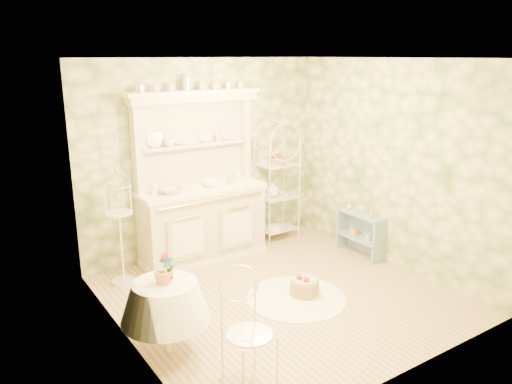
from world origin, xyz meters
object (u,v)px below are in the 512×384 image
side_shelf (361,235)px  round_table (166,318)px  cafe_chair (249,341)px  kitchen_dresser (201,178)px  bakers_rack (277,184)px  birdcage_stand (120,229)px  floor_basket (304,286)px

side_shelf → round_table: size_ratio=0.98×
side_shelf → cafe_chair: size_ratio=0.89×
kitchen_dresser → side_shelf: kitchen_dresser is taller
kitchen_dresser → bakers_rack: kitchen_dresser is taller
side_shelf → cafe_chair: (-2.84, -1.51, 0.09)m
kitchen_dresser → side_shelf: bearing=-31.4°
round_table → kitchen_dresser: bearing=53.6°
round_table → birdcage_stand: size_ratio=0.50×
birdcage_stand → cafe_chair: bearing=-84.3°
round_table → floor_basket: (1.82, 0.19, -0.24)m
floor_basket → kitchen_dresser: bearing=105.4°
round_table → birdcage_stand: bearing=84.6°
round_table → cafe_chair: (0.41, -0.81, 0.04)m
floor_basket → cafe_chair: bearing=-144.9°
round_table → cafe_chair: size_ratio=0.90×
kitchen_dresser → floor_basket: (0.46, -1.66, -1.03)m
side_shelf → cafe_chair: 3.21m
bakers_rack → cafe_chair: bakers_rack is taller
side_shelf → birdcage_stand: size_ratio=0.49×
bakers_rack → round_table: 3.33m
round_table → birdcage_stand: (0.16, 1.67, 0.36)m
bakers_rack → birdcage_stand: 2.53m
round_table → birdcage_stand: birdcage_stand is taller
kitchen_dresser → cafe_chair: kitchen_dresser is taller
birdcage_stand → kitchen_dresser: bearing=8.2°
bakers_rack → birdcage_stand: bearing=-175.7°
kitchen_dresser → cafe_chair: (-0.96, -2.66, -0.76)m
kitchen_dresser → round_table: bearing=-126.4°
bakers_rack → floor_basket: bearing=-117.6°
cafe_chair → floor_basket: size_ratio=2.25×
floor_basket → birdcage_stand: bearing=138.2°
round_table → floor_basket: round_table is taller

